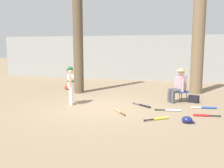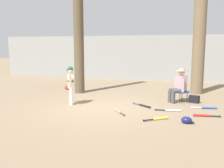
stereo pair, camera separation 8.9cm
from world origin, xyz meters
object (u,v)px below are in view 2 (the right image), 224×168
Objects in this scene: handbag_beside_stool at (194,99)px; bat_yellow_trainer at (159,119)px; folding_stool at (181,92)px; bat_blue_youth at (207,108)px; young_ballplayer at (70,83)px; bat_black_composite at (144,106)px; tree_near_player at (79,26)px; tree_behind_spectator at (199,51)px; seated_spectator at (179,84)px; batting_helmet_navy at (187,120)px; bat_red_barrel at (203,116)px; bat_wood_tan at (118,111)px; bat_aluminum_silver at (171,110)px.

handbag_beside_stool is 2.66m from bat_yellow_trainer.
bat_yellow_trainer is (-0.55, -2.47, -0.33)m from folding_stool.
bat_yellow_trainer and bat_blue_youth have the same top height.
young_ballplayer is 2.57m from bat_black_composite.
tree_near_player is 9.00× the size of bat_black_composite.
tree_behind_spectator is 2.57m from handbag_beside_stool.
handbag_beside_stool reaches higher than bat_blue_youth.
seated_spectator reaches higher than handbag_beside_stool.
tree_behind_spectator is 4.85m from batting_helmet_navy.
folding_stool is 0.76× the size of bat_red_barrel.
bat_yellow_trainer is at bearing -129.76° from bat_blue_youth.
tree_near_player is at bearing 152.41° from bat_red_barrel.
bat_red_barrel is 2.43m from bat_wood_tan.
bat_yellow_trainer is (-1.00, -2.47, -0.10)m from handbag_beside_stool.
bat_yellow_trainer is at bearing -102.50° from folding_stool.
tree_near_player is 1.41× the size of tree_behind_spectator.
folding_stool is at bearing 93.97° from batting_helmet_navy.
tree_behind_spectator is 7.05× the size of bat_wood_tan.
bat_aluminum_silver is (-0.19, -1.40, -0.61)m from seated_spectator.
folding_stool reaches higher than batting_helmet_navy.
handbag_beside_stool is 0.54× the size of bat_yellow_trainer.
young_ballplayer is 3.42m from bat_aluminum_silver.
bat_aluminum_silver is (-0.89, -3.41, -1.75)m from tree_behind_spectator.
bat_wood_tan is at bearing -48.42° from tree_near_player.
bat_yellow_trainer is 0.81× the size of bat_blue_youth.
bat_yellow_trainer is 0.92× the size of bat_black_composite.
tree_behind_spectator is 3.93m from bat_black_composite.
bat_yellow_trainer is 1.95× the size of batting_helmet_navy.
bat_red_barrel and bat_wood_tan have the same top height.
batting_helmet_navy is (-0.65, -1.74, 0.05)m from bat_blue_youth.
bat_black_composite is at bearing 57.02° from bat_wood_tan.
bat_wood_tan is (1.83, -0.58, -0.71)m from young_ballplayer.
bat_wood_tan is at bearing -122.98° from bat_black_composite.
tree_near_player reaches higher than seated_spectator.
bat_blue_youth is (5.04, -1.55, -2.76)m from tree_near_player.
tree_behind_spectator is at bearing 14.26° from tree_near_player.
tree_behind_spectator reaches higher than folding_stool.
tree_behind_spectator is (4.83, 1.23, -1.01)m from tree_near_player.
young_ballplayer is 2.09× the size of bat_wood_tan.
tree_behind_spectator is at bearing 90.26° from bat_red_barrel.
seated_spectator is 2.66m from bat_wood_tan.
tree_near_player reaches higher than bat_yellow_trainer.
bat_wood_tan is at bearing 164.29° from batting_helmet_navy.
tree_near_player is at bearing -165.74° from tree_behind_spectator.
bat_aluminum_silver and bat_black_composite have the same top height.
bat_black_composite is (-1.99, -0.25, 0.00)m from bat_blue_youth.
batting_helmet_navy is at bearing -96.21° from handbag_beside_stool.
tree_behind_spectator is at bearing 94.13° from bat_blue_youth.
folding_stool reaches higher than bat_black_composite.
bat_wood_tan is 0.99× the size of bat_yellow_trainer.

